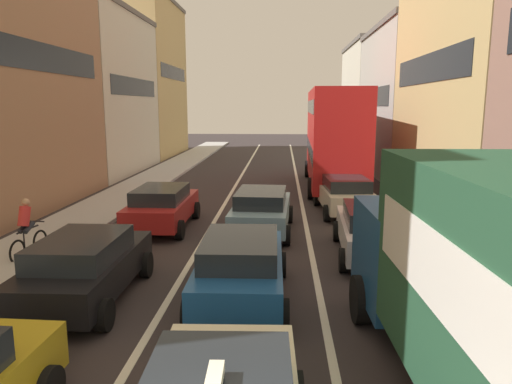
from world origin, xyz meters
TOP-DOWN VIEW (x-y plane):
  - sidewalk_left at (-6.70, 20.00)m, footprint 2.60×64.00m
  - lane_stripe_left at (-1.70, 20.00)m, footprint 0.16×60.00m
  - lane_stripe_right at (1.70, 20.00)m, footprint 0.16×60.00m
  - building_row_left at (-12.00, 21.50)m, footprint 7.20×43.90m
  - building_row_right at (9.90, 20.98)m, footprint 7.20×43.90m
  - removalist_box_truck at (3.70, 3.43)m, footprint 2.91×7.77m
  - sedan_centre_lane_second at (-0.07, 7.29)m, footprint 2.11×4.33m
  - wagon_left_lane_second at (-3.50, 7.10)m, footprint 2.10×4.32m
  - hatchback_centre_lane_third at (0.13, 13.05)m, footprint 2.22×4.38m
  - sedan_left_lane_third at (-3.39, 13.46)m, footprint 2.06×4.30m
  - sedan_right_lane_behind_truck at (3.43, 10.61)m, footprint 2.24×4.39m
  - wagon_right_lane_far at (3.34, 16.21)m, footprint 2.28×4.40m
  - bus_mid_queue_primary at (3.49, 22.19)m, footprint 3.02×10.57m
  - cyclist_on_sidewalk at (-6.35, 9.90)m, footprint 0.50×1.73m

SIDE VIEW (x-z plane):
  - lane_stripe_left at x=-1.70m, z-range 0.00..0.01m
  - lane_stripe_right at x=1.70m, z-range 0.00..0.01m
  - sidewalk_left at x=-6.70m, z-range 0.00..0.14m
  - sedan_centre_lane_second at x=-0.07m, z-range 0.05..1.54m
  - wagon_left_lane_second at x=-3.50m, z-range 0.05..1.54m
  - hatchback_centre_lane_third at x=0.13m, z-range 0.05..1.54m
  - sedan_left_lane_third at x=-3.39m, z-range 0.05..1.54m
  - sedan_right_lane_behind_truck at x=3.43m, z-range 0.05..1.54m
  - wagon_right_lane_far at x=3.34m, z-range 0.05..1.54m
  - cyclist_on_sidewalk at x=-6.35m, z-range -0.01..1.71m
  - removalist_box_truck at x=3.70m, z-range 0.18..3.76m
  - bus_mid_queue_primary at x=3.49m, z-range 0.30..5.36m
  - building_row_right at x=9.90m, z-range -0.58..10.78m
  - building_row_left at x=-12.00m, z-range -0.87..13.27m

